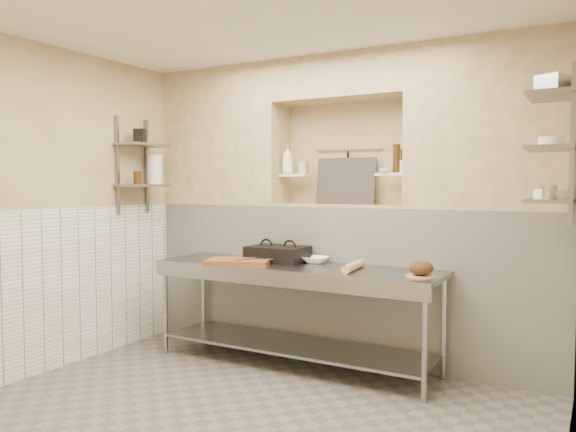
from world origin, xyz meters
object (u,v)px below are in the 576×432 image
Objects in this scene: prep_table at (294,294)px; rolling_pin at (354,266)px; mixing_bowl at (316,260)px; jug_left at (155,170)px; panini_press at (278,254)px; bowl_alcove at (386,171)px; bread_loaf at (421,268)px; cutting_board at (239,262)px; bottle_soap at (288,160)px.

prep_table is 0.64m from rolling_pin.
jug_left is at bearing -174.15° from mixing_bowl.
bowl_alcove reaches higher than panini_press.
prep_table is 5.72× the size of rolling_pin.
prep_table is at bearing 176.42° from bread_loaf.
jug_left is at bearing 168.77° from cutting_board.
cutting_board is at bearing -175.60° from bread_loaf.
bread_loaf is (0.58, -0.05, 0.04)m from rolling_pin.
jug_left is (-2.21, 0.06, 0.83)m from rolling_pin.
mixing_bowl is 1.02m from bowl_alcove.
bowl_alcove is at bearing 32.53° from cutting_board.
cutting_board is at bearing -123.15° from panini_press.
bread_loaf is at bearing -21.60° from bottle_soap.
mixing_bowl is 0.80× the size of jug_left.
bread_loaf is (1.15, -0.07, 0.33)m from prep_table.
panini_press is at bearing -157.24° from bowl_alcove.
bowl_alcove is 2.34m from jug_left.
panini_press is 0.36m from mixing_bowl.
bottle_soap is at bearing 124.34° from prep_table.
mixing_bowl is at bearing 13.51° from panini_press.
bowl_alcove reaches higher than mixing_bowl.
prep_table is at bearing 178.21° from rolling_pin.
prep_table is 1.20m from bread_loaf.
bread_loaf is at bearing 4.40° from cutting_board.
rolling_pin is at bearing -1.54° from jug_left.
bottle_soap reaches higher than rolling_pin.
panini_press is 1.41m from bread_loaf.
bread_loaf is at bearing -49.50° from bowl_alcove.
jug_left reaches higher than cutting_board.
mixing_bowl is at bearing -33.46° from bottle_soap.
rolling_pin is at bearing -11.29° from panini_press.
cutting_board is at bearing -143.00° from mixing_bowl.
rolling_pin is 0.96m from bowl_alcove.
cutting_board is 4.34× the size of bowl_alcove.
panini_press is (-0.24, 0.13, 0.33)m from prep_table.
bottle_soap is (-0.46, 0.31, 0.92)m from mixing_bowl.
jug_left reaches higher than bread_loaf.
jug_left is at bearing 178.46° from rolling_pin.
rolling_pin is (1.02, 0.18, 0.01)m from cutting_board.
panini_press is 2.79× the size of bread_loaf.
mixing_bowl is (0.10, 0.22, 0.29)m from prep_table.
rolling_pin is at bearing -1.79° from prep_table.
bread_loaf is 0.67× the size of bottle_soap.
bread_loaf is (1.39, -0.21, -0.00)m from panini_press.
bowl_alcove is (1.01, -0.02, -0.12)m from bottle_soap.
rolling_pin is at bearing 9.86° from cutting_board.
bottle_soap is 1.37m from jug_left.
jug_left is (-2.79, 0.11, 0.79)m from bread_loaf.
bottle_soap is (-0.36, 0.53, 1.21)m from prep_table.
panini_press is 1.16× the size of rolling_pin.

